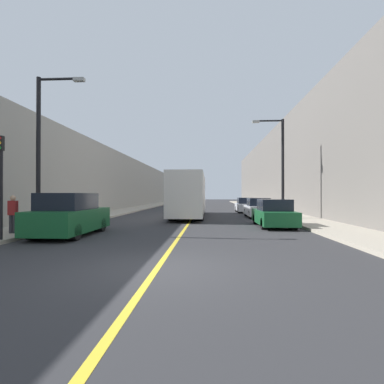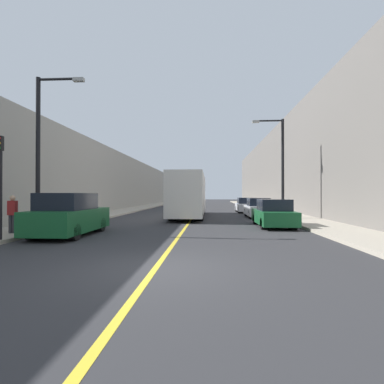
{
  "view_description": "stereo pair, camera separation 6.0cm",
  "coord_description": "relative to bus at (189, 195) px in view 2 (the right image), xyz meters",
  "views": [
    {
      "loc": [
        1.3,
        -7.32,
        1.85
      ],
      "look_at": [
        -0.13,
        17.64,
        2.03
      ],
      "focal_mm": 28.0,
      "sensor_mm": 36.0,
      "label": 1
    },
    {
      "loc": [
        1.36,
        -7.32,
        1.85
      ],
      "look_at": [
        -0.13,
        17.64,
        2.03
      ],
      "focal_mm": 28.0,
      "sensor_mm": 36.0,
      "label": 2
    }
  ],
  "objects": [
    {
      "name": "traffic_light",
      "position": [
        -6.15,
        -13.71,
        0.46
      ],
      "size": [
        0.16,
        0.18,
        3.88
      ],
      "color": "black",
      "rests_on": "sidewalk_left"
    },
    {
      "name": "pedestrian",
      "position": [
        -6.9,
        -11.92,
        -0.81
      ],
      "size": [
        0.36,
        0.23,
        1.65
      ],
      "color": "#2D2D33",
      "rests_on": "sidewalk_left"
    },
    {
      "name": "street_lamp_right",
      "position": [
        6.72,
        -2.7,
        2.36
      ],
      "size": [
        2.27,
        0.24,
        7.09
      ],
      "color": "black",
      "rests_on": "sidewalk_right"
    },
    {
      "name": "car_right_far",
      "position": [
        5.36,
        6.1,
        -1.14
      ],
      "size": [
        1.89,
        4.34,
        1.5
      ],
      "color": "silver",
      "rests_on": "ground"
    },
    {
      "name": "building_row_right",
      "position": [
        11.5,
        12.86,
        3.15
      ],
      "size": [
        4.0,
        72.0,
        9.93
      ],
      "primitive_type": "cube",
      "color": "#66605B",
      "rests_on": "ground"
    },
    {
      "name": "building_row_left",
      "position": [
        -10.84,
        12.86,
        1.59
      ],
      "size": [
        4.0,
        72.0,
        6.8
      ],
      "primitive_type": "cube",
      "color": "gray",
      "rests_on": "ground"
    },
    {
      "name": "road_center_line",
      "position": [
        0.33,
        12.86,
        -1.81
      ],
      "size": [
        0.16,
        72.0,
        0.01
      ],
      "primitive_type": "cube",
      "color": "gold",
      "rests_on": "ground"
    },
    {
      "name": "parked_suv_left",
      "position": [
        -4.6,
        -11.43,
        -0.94
      ],
      "size": [
        2.04,
        4.67,
        1.9
      ],
      "color": "#145128",
      "rests_on": "ground"
    },
    {
      "name": "sidewalk_left",
      "position": [
        -7.4,
        12.86,
        -1.74
      ],
      "size": [
        2.89,
        72.0,
        0.15
      ],
      "primitive_type": "cube",
      "color": "#A89E8C",
      "rests_on": "ground"
    },
    {
      "name": "ground_plane",
      "position": [
        0.33,
        -17.14,
        -1.82
      ],
      "size": [
        200.0,
        200.0,
        0.0
      ],
      "primitive_type": "plane",
      "color": "#2D2D30"
    },
    {
      "name": "street_lamp_left",
      "position": [
        -6.06,
        -11.11,
        2.38
      ],
      "size": [
        2.27,
        0.24,
        7.11
      ],
      "color": "black",
      "rests_on": "sidewalk_left"
    },
    {
      "name": "bus",
      "position": [
        0.0,
        0.0,
        0.0
      ],
      "size": [
        2.44,
        11.77,
        3.4
      ],
      "color": "silver",
      "rests_on": "ground"
    },
    {
      "name": "car_right_mid",
      "position": [
        5.5,
        -0.44,
        -1.12
      ],
      "size": [
        1.77,
        4.38,
        1.55
      ],
      "color": "silver",
      "rests_on": "ground"
    },
    {
      "name": "sidewalk_right",
      "position": [
        8.05,
        12.86,
        -1.74
      ],
      "size": [
        2.89,
        72.0,
        0.15
      ],
      "primitive_type": "cube",
      "color": "#A89E8C",
      "rests_on": "ground"
    },
    {
      "name": "car_right_near",
      "position": [
        5.28,
        -7.26,
        -1.11
      ],
      "size": [
        1.85,
        4.43,
        1.56
      ],
      "color": "#145128",
      "rests_on": "ground"
    }
  ]
}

